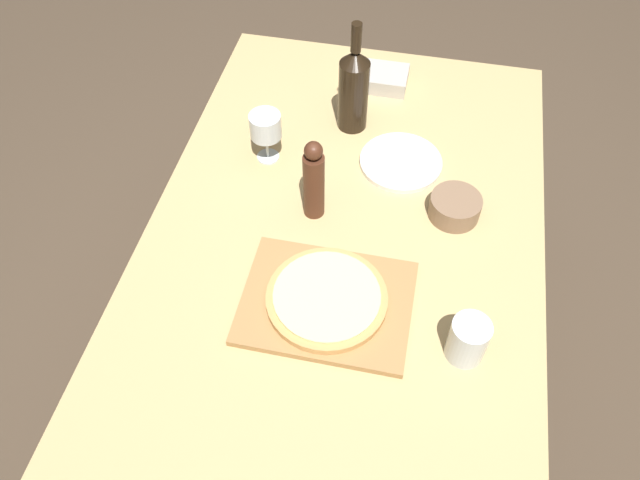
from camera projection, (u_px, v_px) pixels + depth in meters
ground_plane at (337, 369)px, 2.11m from camera, size 12.00×12.00×0.00m
dining_table at (343, 254)px, 1.60m from camera, size 0.97×1.55×0.72m
cutting_board at (327, 303)px, 1.40m from camera, size 0.38×0.29×0.02m
pizza at (327, 298)px, 1.39m from camera, size 0.27×0.27×0.02m
wine_bottle at (354, 88)px, 1.69m from camera, size 0.08×0.08×0.33m
pepper_mill at (314, 181)px, 1.50m from camera, size 0.05×0.05×0.23m
wine_glass at (265, 127)px, 1.62m from camera, size 0.08×0.08×0.15m
small_bowl at (455, 207)px, 1.55m from camera, size 0.13×0.13×0.06m
drinking_tumbler at (468, 340)px, 1.29m from camera, size 0.08×0.08×0.11m
dinner_plate at (401, 162)px, 1.68m from camera, size 0.22×0.22×0.01m
food_container at (378, 78)px, 1.88m from camera, size 0.18×0.12×0.05m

